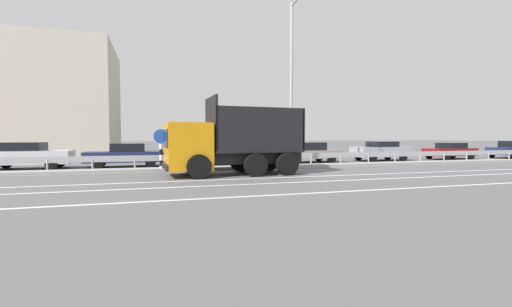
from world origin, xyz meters
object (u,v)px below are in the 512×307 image
Objects in this scene: median_road_sign at (161,148)px; parked_car_3 at (126,155)px; parked_car_4 at (219,154)px; dump_truck at (219,148)px; parked_car_5 at (308,152)px; parked_car_2 at (27,155)px; parked_car_6 at (381,151)px; parked_car_7 at (450,151)px; street_lamp_1 at (292,76)px.

parked_car_3 is at bearing 119.61° from median_road_sign.
parked_car_4 is (5.51, -0.29, -0.03)m from parked_car_3.
dump_truck reaches higher than parked_car_3.
median_road_sign is 10.55m from parked_car_5.
median_road_sign is 7.82m from parked_car_2.
parked_car_6 is 0.99× the size of parked_car_7.
parked_car_6 is (12.39, 0.61, 0.07)m from parked_car_4.
dump_truck is 1.37× the size of parked_car_4.
median_road_sign reaches higher than parked_car_4.
parked_car_2 is (-9.55, 5.96, -0.51)m from dump_truck.
dump_truck is 2.95× the size of median_road_sign.
street_lamp_1 is 15.30m from parked_car_2.
parked_car_3 is 1.05× the size of parked_car_6.
parked_car_2 is 10.59m from parked_car_4.
parked_car_3 is at bearing 34.14° from dump_truck.
street_lamp_1 reaches higher than parked_car_3.
median_road_sign is 0.24× the size of street_lamp_1.
parked_car_3 is at bearing 89.95° from parked_car_6.
median_road_sign is 16.40m from parked_car_6.
parked_car_6 is at bearing 92.41° from parked_car_4.
parked_car_3 is 0.96× the size of parked_car_4.
parked_car_2 reaches higher than parked_car_6.
street_lamp_1 is at bearing 48.97° from parked_car_4.
median_road_sign is 0.48× the size of parked_car_3.
parked_car_6 reaches higher than parked_car_4.
parked_car_4 is 1.05× the size of parked_car_5.
median_road_sign is at bearing 42.30° from dump_truck.
median_road_sign is 0.47× the size of parked_car_4.
parked_car_7 is (15.17, 3.61, -4.51)m from street_lamp_1.
parked_car_7 reaches higher than parked_car_4.
parked_car_7 is at bearing -92.21° from parked_car_6.
median_road_sign is at bearing 109.38° from parked_car_5.
parked_car_5 is at bearing 85.65° from parked_car_7.
parked_car_6 is (17.90, 0.32, 0.04)m from parked_car_3.
parked_car_7 is (22.39, 3.59, -0.50)m from median_road_sign.
parked_car_2 is 0.93× the size of parked_car_4.
parked_car_2 is 5.08m from parked_car_3.
dump_truck reaches higher than parked_car_6.
street_lamp_1 is 2.07× the size of parked_car_5.
parked_car_2 is at bearing 89.93° from parked_car_5.
dump_truck is at bearing 58.08° from parked_car_2.
parked_car_5 is at bearing 90.61° from parked_car_2.
parked_car_3 is at bearing 89.54° from parked_car_2.
median_road_sign reaches higher than parked_car_3.
parked_car_6 reaches higher than parked_car_3.
parked_car_6 is 6.42m from parked_car_7.
parked_car_5 is at bearing -53.19° from dump_truck.
parked_car_7 is at bearing 91.06° from parked_car_4.
parked_car_3 reaches higher than parked_car_7.
dump_truck is at bearing 129.13° from parked_car_5.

